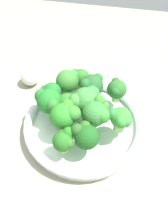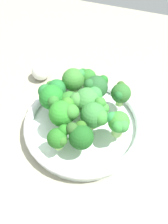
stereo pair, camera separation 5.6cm
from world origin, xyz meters
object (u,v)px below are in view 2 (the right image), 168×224
Objects in this scene: broccoli_floret_1 at (80,135)px; garlic_bulb at (41,71)px; broccoli_floret_3 at (64,113)px; broccoli_floret_8 at (121,94)px; broccoli_floret_6 at (96,87)px; broccoli_floret_7 at (74,79)px; broccoli_floret_5 at (88,100)px; broccoli_floret_0 at (96,113)px; bowl at (84,124)px; broccoli_floret_11 at (87,78)px; broccoli_floret_9 at (58,138)px; broccoli_floret_10 at (51,97)px; broccoli_floret_2 at (56,88)px; broccoli_floret_12 at (71,102)px; broccoli_floret_4 at (118,123)px.

garlic_bulb is at bearing -135.63° from broccoli_floret_1.
broccoli_floret_3 is 14.90cm from broccoli_floret_8.
broccoli_floret_7 is (-1.19, -6.30, -0.49)cm from broccoli_floret_6.
broccoli_floret_0 is at bearing 44.40° from broccoli_floret_5.
garlic_bulb is at bearing -126.30° from bowl.
broccoli_floret_0 is 1.04× the size of broccoli_floret_7.
broccoli_floret_6 is 1.28× the size of broccoli_floret_11.
broccoli_floret_3 is 5.91cm from broccoli_floret_9.
broccoli_floret_10 is at bearing 37.46° from garlic_bulb.
broccoli_floret_5 is at bearing 59.23° from garlic_bulb.
bowl is at bearing 85.15° from broccoli_floret_10.
broccoli_floret_2 reaches higher than garlic_bulb.
broccoli_floret_12 is at bearing -177.69° from broccoli_floret_3.
broccoli_floret_9 is (1.73, -4.26, -0.65)cm from broccoli_floret_1.
broccoli_floret_4 reaches higher than garlic_bulb.
broccoli_floret_6 is at bearing 144.50° from broccoli_floret_12.
broccoli_floret_12 is (-1.80, -6.82, -0.82)cm from broccoli_floret_0.
broccoli_floret_12 is at bearing 14.88° from broccoli_floret_7.
broccoli_floret_10 is at bearing -96.26° from broccoli_floret_0.
broccoli_floret_4 is at bearing 70.56° from broccoli_floret_2.
broccoli_floret_1 is 17.15cm from broccoli_floret_7.
broccoli_floret_2 is at bearing -173.19° from broccoli_floret_10.
garlic_bulb is at bearing -138.21° from broccoli_floret_3.
broccoli_floret_6 is 5.22cm from broccoli_floret_11.
broccoli_floret_12 reaches higher than broccoli_floret_9.
broccoli_floret_5 reaches higher than broccoli_floret_1.
bowl is at bearing -167.02° from broccoli_floret_1.
broccoli_floret_5 is 22.13cm from garlic_bulb.
bowl is 4.36× the size of broccoli_floret_4.
broccoli_floret_3 is 1.41× the size of garlic_bulb.
broccoli_floret_2 is 0.77× the size of broccoli_floret_6.
broccoli_floret_4 is 9.41cm from broccoli_floret_5.
broccoli_floret_0 is at bearing -23.93° from broccoli_floret_8.
garlic_bulb is at bearing -144.61° from broccoli_floret_9.
broccoli_floret_3 is 1.08× the size of broccoli_floret_7.
bowl is 11.85cm from broccoli_floret_7.
broccoli_floret_9 is at bearing 35.39° from garlic_bulb.
bowl is at bearing 53.70° from garlic_bulb.
broccoli_floret_10 reaches higher than broccoli_floret_2.
broccoli_floret_4 is 11.81cm from broccoli_floret_6.
broccoli_floret_3 reaches higher than bowl.
broccoli_floret_11 is (-13.96, 0.52, -1.29)cm from broccoli_floret_3.
garlic_bulb is (-4.99, -12.71, -5.13)cm from broccoli_floret_7.
broccoli_floret_3 and broccoli_floret_5 have the same top height.
broccoli_floret_10 is (-2.16, -17.07, -0.03)cm from broccoli_floret_4.
broccoli_floret_12 is (-1.25, -3.79, 5.41)cm from bowl.
broccoli_floret_2 is at bearing -74.94° from broccoli_floret_6.
broccoli_floret_12 is at bearing -35.50° from broccoli_floret_6.
bowl is 10.54cm from broccoli_floret_4.
broccoli_floret_10 reaches higher than broccoli_floret_8.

